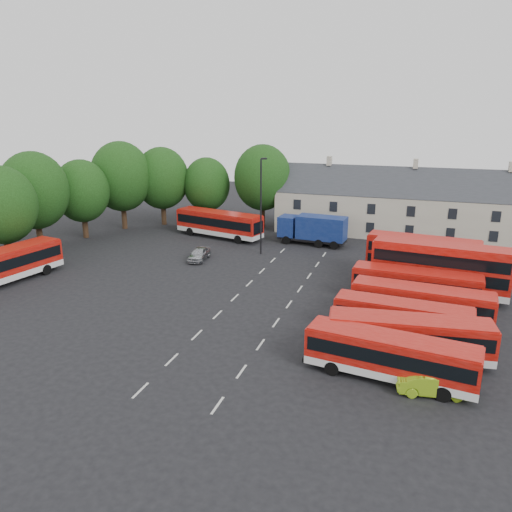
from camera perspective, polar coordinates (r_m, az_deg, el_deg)
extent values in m
plane|color=black|center=(42.92, -3.40, -5.71)|extent=(140.00, 140.00, 0.00)
cube|color=beige|center=(31.74, -13.07, -14.72)|extent=(0.15, 1.80, 0.01)
cube|color=beige|center=(34.73, -9.61, -11.60)|extent=(0.15, 1.80, 0.01)
cube|color=beige|center=(37.90, -6.78, -8.95)|extent=(0.15, 1.80, 0.01)
cube|color=beige|center=(41.22, -4.43, -6.70)|extent=(0.15, 1.80, 0.01)
cube|color=beige|center=(44.65, -2.45, -4.78)|extent=(0.15, 1.80, 0.01)
cube|color=beige|center=(48.16, -0.76, -3.13)|extent=(0.15, 1.80, 0.01)
cube|color=beige|center=(51.75, 0.69, -1.71)|extent=(0.15, 1.80, 0.01)
cube|color=beige|center=(55.40, 1.94, -0.47)|extent=(0.15, 1.80, 0.01)
cube|color=beige|center=(59.09, 3.05, 0.61)|extent=(0.15, 1.80, 0.01)
cube|color=beige|center=(29.72, -4.42, -16.65)|extent=(0.15, 1.80, 0.01)
cube|color=beige|center=(32.89, -1.67, -13.06)|extent=(0.15, 1.80, 0.01)
cube|color=beige|center=(36.23, 0.52, -10.09)|extent=(0.15, 1.80, 0.01)
cube|color=beige|center=(39.69, 2.31, -7.61)|extent=(0.15, 1.80, 0.01)
cube|color=beige|center=(43.24, 3.79, -5.53)|extent=(0.15, 1.80, 0.01)
cube|color=beige|center=(46.86, 5.04, -3.77)|extent=(0.15, 1.80, 0.01)
cube|color=beige|center=(50.54, 6.10, -2.26)|extent=(0.15, 1.80, 0.01)
cube|color=beige|center=(54.27, 7.01, -0.96)|extent=(0.15, 1.80, 0.01)
cube|color=beige|center=(58.03, 7.81, 0.18)|extent=(0.15, 1.80, 0.01)
cylinder|color=black|center=(60.22, -26.53, 1.05)|extent=(0.70, 0.70, 3.85)
ellipsoid|color=black|center=(59.31, -27.09, 5.20)|extent=(7.26, 7.26, 8.35)
cylinder|color=black|center=(65.05, -23.54, 2.63)|extent=(0.70, 0.70, 4.20)
ellipsoid|color=black|center=(64.17, -24.04, 6.85)|extent=(7.92, 7.92, 9.11)
cylinder|color=black|center=(68.34, -18.96, 3.51)|extent=(0.70, 0.70, 3.67)
ellipsoid|color=black|center=(67.56, -19.30, 7.03)|extent=(6.93, 6.93, 7.97)
cylinder|color=black|center=(71.90, -14.86, 4.76)|extent=(0.70, 0.70, 4.38)
ellipsoid|color=black|center=(71.08, -15.17, 8.77)|extent=(8.25, 8.25, 9.49)
cylinder|color=black|center=(73.26, -10.52, 5.12)|extent=(0.70, 0.70, 4.02)
ellipsoid|color=black|center=(72.49, -10.71, 8.73)|extent=(7.59, 7.59, 8.73)
cylinder|color=black|center=(72.43, -5.56, 4.98)|extent=(0.70, 0.70, 3.50)
ellipsoid|color=black|center=(71.73, -5.66, 8.15)|extent=(6.60, 6.60, 7.59)
cylinder|color=black|center=(70.49, 0.74, 5.02)|extent=(0.70, 0.70, 4.20)
ellipsoid|color=black|center=(69.67, 0.76, 8.95)|extent=(7.92, 7.92, 9.11)
cube|color=beige|center=(68.18, 17.29, 4.42)|extent=(35.00, 7.00, 5.50)
cube|color=#2D3035|center=(67.68, 17.49, 6.70)|extent=(35.70, 7.13, 7.13)
cube|color=beige|center=(68.20, 8.38, 10.72)|extent=(0.60, 0.90, 1.20)
cube|color=beige|center=(67.17, 17.79, 10.02)|extent=(0.60, 0.90, 1.20)
cube|color=beige|center=(67.92, 27.19, 9.06)|extent=(0.60, 0.90, 1.20)
cube|color=silver|center=(32.76, 14.96, -12.35)|extent=(10.61, 3.77, 0.52)
cube|color=#AF130A|center=(32.21, 15.12, -10.51)|extent=(10.61, 3.77, 1.84)
cube|color=black|center=(32.19, 15.13, -10.44)|extent=(10.21, 3.77, 0.90)
cube|color=#AF130A|center=(31.79, 15.25, -8.96)|extent=(10.39, 3.65, 0.11)
cylinder|color=black|center=(32.63, 8.69, -12.58)|extent=(0.97, 0.39, 0.94)
cylinder|color=black|center=(33.50, 21.01, -12.77)|extent=(0.97, 0.39, 0.94)
cube|color=silver|center=(35.48, 16.96, -10.14)|extent=(10.82, 3.67, 0.53)
cube|color=#AF130A|center=(34.97, 17.13, -8.37)|extent=(10.82, 3.67, 1.88)
cube|color=black|center=(34.95, 17.13, -8.30)|extent=(10.40, 3.68, 0.92)
cube|color=#AF130A|center=(34.58, 17.27, -6.88)|extent=(10.60, 3.55, 0.12)
cylinder|color=black|center=(34.41, 11.35, -11.08)|extent=(0.99, 0.38, 0.96)
cylinder|color=black|center=(37.09, 22.07, -9.91)|extent=(0.99, 0.38, 0.96)
cube|color=silver|center=(38.54, 16.26, -7.96)|extent=(9.90, 2.96, 0.49)
cube|color=#AF130A|center=(38.11, 16.39, -6.45)|extent=(9.90, 2.96, 1.73)
cube|color=black|center=(38.09, 16.40, -6.38)|extent=(9.52, 2.99, 0.84)
cube|color=#AF130A|center=(37.77, 16.50, -5.17)|extent=(9.70, 2.86, 0.11)
cylinder|color=black|center=(38.12, 11.34, -8.28)|extent=(0.90, 0.32, 0.89)
cylinder|color=black|center=(39.43, 20.95, -8.25)|extent=(0.90, 0.32, 0.89)
cube|color=silver|center=(41.35, 18.25, -6.34)|extent=(10.75, 3.28, 0.53)
cube|color=#AF130A|center=(40.91, 18.40, -4.79)|extent=(10.75, 3.28, 1.88)
cube|color=black|center=(40.89, 18.41, -4.73)|extent=(10.33, 3.30, 0.91)
cube|color=#AF130A|center=(40.57, 18.53, -3.49)|extent=(10.53, 3.16, 0.12)
cylinder|color=black|center=(40.78, 13.31, -6.66)|extent=(0.98, 0.35, 0.96)
cylinder|color=black|center=(42.40, 22.93, -6.66)|extent=(0.98, 0.35, 0.96)
cube|color=silver|center=(45.20, 17.69, -4.31)|extent=(10.75, 3.12, 0.53)
cube|color=#AF130A|center=(44.80, 17.83, -2.87)|extent=(10.75, 3.12, 1.88)
cube|color=black|center=(44.79, 17.83, -2.81)|extent=(10.33, 3.15, 0.92)
cube|color=#AF130A|center=(44.50, 17.94, -1.67)|extent=(10.53, 3.01, 0.12)
cylinder|color=black|center=(44.60, 13.19, -4.59)|extent=(0.98, 0.33, 0.96)
cylinder|color=black|center=(46.26, 21.98, -4.62)|extent=(0.98, 0.33, 0.96)
cube|color=silver|center=(47.85, 20.03, -3.28)|extent=(11.88, 3.89, 0.58)
cube|color=#AF130A|center=(47.23, 20.27, -0.92)|extent=(11.88, 3.89, 3.55)
cube|color=black|center=(47.43, 20.19, -1.71)|extent=(11.42, 3.90, 1.01)
cube|color=#AF130A|center=(46.74, 20.49, 1.22)|extent=(11.64, 3.76, 0.13)
cylinder|color=black|center=(47.18, 15.35, -3.51)|extent=(1.09, 0.41, 1.06)
cylinder|color=black|center=(49.02, 24.46, -3.68)|extent=(1.09, 0.41, 1.06)
cube|color=black|center=(47.03, 20.35, -0.12)|extent=(11.42, 3.90, 1.01)
cube|color=silver|center=(51.60, 18.31, -1.78)|extent=(10.70, 3.53, 0.52)
cube|color=#AF130A|center=(51.07, 18.50, 0.20)|extent=(10.70, 3.53, 3.20)
cube|color=black|center=(51.24, 18.43, -0.46)|extent=(10.29, 3.54, 0.91)
cube|color=#AF130A|center=(50.65, 18.66, 1.99)|extent=(10.48, 3.41, 0.11)
cylinder|color=black|center=(51.08, 14.40, -1.95)|extent=(0.98, 0.37, 0.95)
cylinder|color=black|center=(52.51, 22.05, -2.16)|extent=(0.98, 0.37, 0.95)
cube|color=black|center=(50.91, 18.56, 0.87)|extent=(10.29, 3.54, 0.91)
cube|color=silver|center=(53.49, -26.81, -2.02)|extent=(4.69, 12.06, 0.59)
cube|color=#AF130A|center=(53.12, -26.99, -0.65)|extent=(4.69, 12.06, 2.09)
cube|color=black|center=(53.11, -27.00, -0.59)|extent=(4.68, 11.61, 1.02)
cube|color=#AF130A|center=(52.84, -27.15, 0.49)|extent=(4.55, 11.81, 0.13)
cylinder|color=black|center=(56.59, -24.41, -1.07)|extent=(0.48, 1.11, 1.07)
cube|color=silver|center=(65.04, -4.22, 2.85)|extent=(12.28, 5.52, 0.60)
cube|color=#AF130A|center=(64.73, -4.25, 4.02)|extent=(12.28, 5.52, 2.12)
cube|color=black|center=(64.72, -4.25, 4.07)|extent=(11.83, 5.47, 1.03)
cube|color=#AF130A|center=(64.50, -4.27, 4.99)|extent=(12.02, 5.36, 0.13)
cylinder|color=black|center=(66.48, -7.51, 2.79)|extent=(1.13, 0.56, 1.09)
cylinder|color=black|center=(63.97, -0.79, 2.38)|extent=(1.13, 0.56, 1.09)
cube|color=black|center=(62.00, 6.39, 1.94)|extent=(8.45, 2.95, 0.31)
cube|color=navy|center=(62.62, 3.72, 3.47)|extent=(2.30, 2.77, 2.48)
cube|color=black|center=(62.87, 2.88, 3.89)|extent=(0.30, 2.20, 1.24)
cube|color=navy|center=(61.30, 7.50, 3.22)|extent=(6.11, 3.12, 2.79)
cylinder|color=black|center=(61.86, 3.50, 1.83)|extent=(1.06, 0.38, 1.03)
cylinder|color=black|center=(62.32, 9.47, 1.74)|extent=(1.06, 0.38, 1.03)
imported|color=#A5A7AD|center=(55.58, -6.51, 0.24)|extent=(2.11, 4.33, 1.42)
imported|color=#98C91E|center=(32.03, 19.63, -13.56)|extent=(4.46, 2.16, 1.41)
cylinder|color=black|center=(56.44, 0.56, 5.55)|extent=(0.20, 0.20, 10.89)
cube|color=black|center=(55.67, 0.92, 11.07)|extent=(0.71, 0.50, 0.20)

